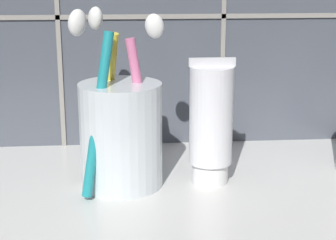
# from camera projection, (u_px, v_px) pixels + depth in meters

# --- Properties ---
(sink_counter) EXTENTS (0.73, 0.33, 0.02)m
(sink_counter) POSITION_uv_depth(u_px,v_px,m) (229.00, 206.00, 0.51)
(sink_counter) COLOR silver
(sink_counter) RESTS_ON ground
(toothbrush_cup) EXTENTS (0.09, 0.10, 0.17)m
(toothbrush_cup) POSITION_uv_depth(u_px,v_px,m) (121.00, 131.00, 0.52)
(toothbrush_cup) COLOR silver
(toothbrush_cup) RESTS_ON sink_counter
(toothpaste_tube) EXTENTS (0.04, 0.04, 0.12)m
(toothpaste_tube) POSITION_uv_depth(u_px,v_px,m) (211.00, 123.00, 0.52)
(toothpaste_tube) COLOR white
(toothpaste_tube) RESTS_ON sink_counter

